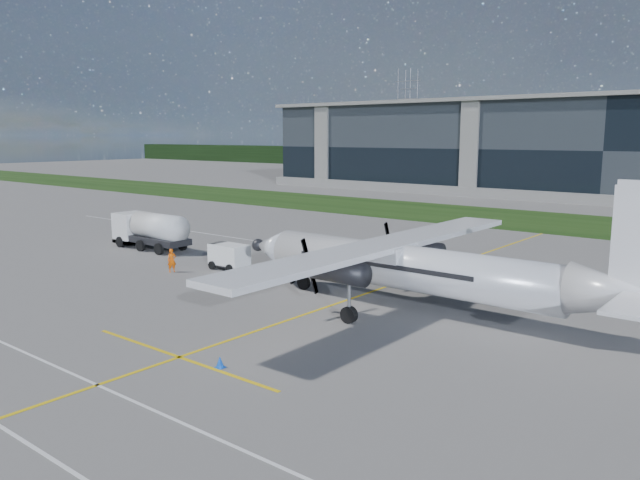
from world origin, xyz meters
TOP-DOWN VIEW (x-y plane):
  - ground at (0.00, 40.00)m, footprint 400.00×400.00m
  - grass_strip at (0.00, 48.00)m, footprint 400.00×18.00m
  - terminal_building at (0.00, 80.00)m, footprint 120.00×20.00m
  - pylon_west at (-80.00, 150.00)m, footprint 9.00×4.60m
  - yellow_taxiway_centerline at (3.00, 10.00)m, footprint 0.20×70.00m
  - turboprop_aircraft at (7.66, 6.80)m, footprint 25.12×26.05m
  - fuel_tanker_truck at (-20.74, 9.41)m, footprint 8.40×2.73m
  - baggage_tug at (-8.85, 7.99)m, footprint 3.07×1.84m
  - ground_crew_person at (-11.31, 4.75)m, footprint 0.82×0.94m
  - safety_cone_stbdwing at (5.18, 20.30)m, footprint 0.36×0.36m
  - safety_cone_portwing at (5.33, -5.70)m, footprint 0.36×0.36m
  - safety_cone_nose_port at (-3.26, 5.65)m, footprint 0.36×0.36m
  - safety_cone_nose_stbd at (-3.95, 8.23)m, footprint 0.36×0.36m
  - safety_cone_fwd at (-5.42, 7.19)m, footprint 0.36×0.36m

SIDE VIEW (x-z plane):
  - ground at x=0.00m, z-range 0.00..0.00m
  - yellow_taxiway_centerline at x=3.00m, z-range 0.00..0.01m
  - grass_strip at x=0.00m, z-range 0.00..0.04m
  - safety_cone_stbdwing at x=5.18m, z-range 0.00..0.50m
  - safety_cone_portwing at x=5.33m, z-range 0.00..0.50m
  - safety_cone_nose_port at x=-3.26m, z-range 0.00..0.50m
  - safety_cone_nose_stbd at x=-3.95m, z-range 0.00..0.50m
  - safety_cone_fwd at x=-5.42m, z-range 0.00..0.50m
  - baggage_tug at x=-8.85m, z-range 0.00..1.84m
  - ground_crew_person at x=-11.31m, z-range 0.00..1.93m
  - fuel_tanker_truck at x=-20.74m, z-range 0.00..3.15m
  - turboprop_aircraft at x=7.66m, z-range 0.00..7.81m
  - terminal_building at x=0.00m, z-range 0.00..15.00m
  - pylon_west at x=-80.00m, z-range 0.00..30.00m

